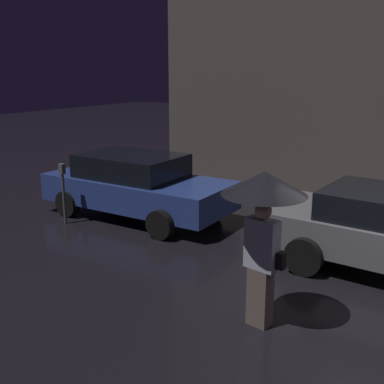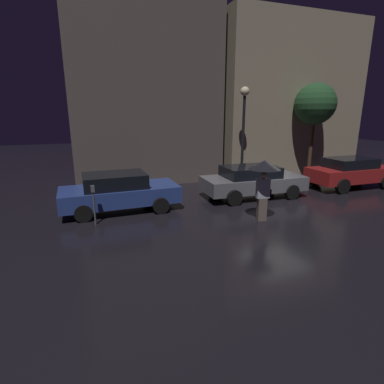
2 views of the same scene
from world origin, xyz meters
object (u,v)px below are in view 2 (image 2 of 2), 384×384
parked_car_red (351,172)px  pedestrian_with_umbrella (264,173)px  parked_car_grey (252,181)px  street_lamp_near (244,116)px  parked_car_blue (119,191)px  parking_meter (94,201)px

parked_car_red → pedestrian_with_umbrella: (-6.76, -2.72, 0.88)m
parked_car_grey → street_lamp_near: bearing=73.7°
pedestrian_with_umbrella → street_lamp_near: bearing=-102.4°
parked_car_blue → pedestrian_with_umbrella: size_ratio=2.10×
parked_car_grey → street_lamp_near: 3.73m
parked_car_grey → pedestrian_with_umbrella: (-1.23, -2.77, 0.94)m
parked_car_red → pedestrian_with_umbrella: bearing=-158.4°
parked_car_grey → pedestrian_with_umbrella: size_ratio=2.14×
parked_car_blue → pedestrian_with_umbrella: (4.52, -2.79, 0.93)m
parked_car_red → street_lamp_near: bearing=152.1°
parking_meter → street_lamp_near: street_lamp_near is taller
parked_car_grey → street_lamp_near: (0.78, 2.43, 2.72)m
parked_car_blue → parked_car_red: (11.28, -0.07, 0.05)m
parked_car_red → parking_meter: bearing=-174.4°
pedestrian_with_umbrella → street_lamp_near: (2.01, 5.20, 1.77)m
parking_meter → parked_car_grey: bearing=11.0°
parked_car_blue → parking_meter: size_ratio=3.29×
parked_car_blue → parked_car_red: 11.28m
street_lamp_near → parking_meter: bearing=-153.4°
parked_car_grey → street_lamp_near: street_lamp_near is taller
parked_car_red → parking_meter: 12.29m
parked_car_blue → street_lamp_near: 7.47m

